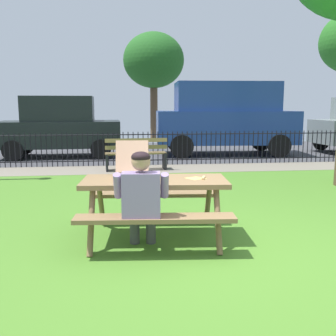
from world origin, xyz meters
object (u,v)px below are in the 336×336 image
object	(u,v)px
pizza_box_open	(132,169)
parked_car_center	(225,117)
park_bench_center	(136,154)
parked_car_left	(60,126)
far_tree_midleft	(154,61)
pizza_slice_on_table	(197,178)
picnic_table_foreground	(155,193)
adult_at_table	(142,197)

from	to	relation	value
pizza_box_open	parked_car_center	size ratio (longest dim) A/B	0.11
park_bench_center	parked_car_left	world-z (taller)	parked_car_left
pizza_box_open	far_tree_midleft	size ratio (longest dim) A/B	0.11
pizza_slice_on_table	parked_car_left	bearing A→B (deg)	109.73
pizza_box_open	far_tree_midleft	xyz separation A→B (m)	(1.44, 14.15, 2.92)
park_bench_center	pizza_slice_on_table	bearing A→B (deg)	-83.64
pizza_slice_on_table	far_tree_midleft	bearing A→B (deg)	87.53
picnic_table_foreground	far_tree_midleft	world-z (taller)	far_tree_midleft
pizza_box_open	far_tree_midleft	bearing A→B (deg)	84.20
picnic_table_foreground	parked_car_center	world-z (taller)	parked_car_center
parked_car_left	far_tree_midleft	size ratio (longest dim) A/B	0.77
pizza_box_open	parked_car_center	distance (m)	8.81
pizza_box_open	adult_at_table	distance (m)	0.70
pizza_slice_on_table	parked_car_center	bearing A→B (deg)	72.60
parked_car_left	parked_car_center	distance (m)	5.58
parked_car_center	far_tree_midleft	bearing A→B (deg)	108.15
picnic_table_foreground	parked_car_left	world-z (taller)	parked_car_left
far_tree_midleft	pizza_box_open	bearing A→B (deg)	-95.80
pizza_box_open	pizza_slice_on_table	xyz separation A→B (m)	(0.82, -0.17, -0.10)
pizza_slice_on_table	adult_at_table	size ratio (longest dim) A/B	0.22
parked_car_center	far_tree_midleft	xyz separation A→B (m)	(-1.98, 6.03, 2.49)
parked_car_left	parked_car_center	size ratio (longest dim) A/B	0.82
pizza_slice_on_table	adult_at_table	bearing A→B (deg)	-146.40
pizza_slice_on_table	park_bench_center	distance (m)	5.35
pizza_slice_on_table	parked_car_center	world-z (taller)	parked_car_center
pizza_slice_on_table	park_bench_center	size ratio (longest dim) A/B	0.16
picnic_table_foreground	pizza_slice_on_table	size ratio (longest dim) A/B	7.27
adult_at_table	far_tree_midleft	size ratio (longest dim) A/B	0.23
park_bench_center	pizza_box_open	bearing A→B (deg)	-92.54
pizza_box_open	far_tree_midleft	distance (m)	14.52
picnic_table_foreground	pizza_box_open	bearing A→B (deg)	148.85
pizza_slice_on_table	park_bench_center	xyz separation A→B (m)	(-0.59, 5.30, -0.36)
pizza_box_open	adult_at_table	xyz separation A→B (m)	(0.09, -0.66, -0.22)
picnic_table_foreground	park_bench_center	xyz separation A→B (m)	(-0.05, 5.30, -0.18)
parked_car_center	adult_at_table	bearing A→B (deg)	-110.77
adult_at_table	parked_car_left	distance (m)	9.06
parked_car_center	park_bench_center	bearing A→B (deg)	-136.89
pizza_slice_on_table	far_tree_midleft	xyz separation A→B (m)	(0.62, 14.32, 3.02)
picnic_table_foreground	pizza_slice_on_table	xyz separation A→B (m)	(0.54, -0.00, 0.18)
pizza_box_open	park_bench_center	world-z (taller)	pizza_box_open
pizza_box_open	park_bench_center	size ratio (longest dim) A/B	0.34
park_bench_center	far_tree_midleft	distance (m)	9.70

